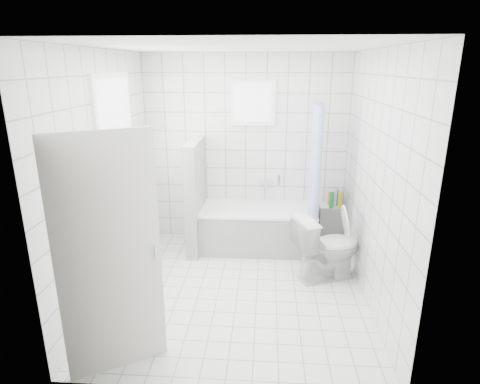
{
  "coord_description": "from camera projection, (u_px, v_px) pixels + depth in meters",
  "views": [
    {
      "loc": [
        0.3,
        -4.01,
        2.43
      ],
      "look_at": [
        -0.0,
        0.35,
        1.05
      ],
      "focal_mm": 30.0,
      "sensor_mm": 36.0,
      "label": 1
    }
  ],
  "objects": [
    {
      "name": "ground",
      "position": [
        238.0,
        289.0,
        4.56
      ],
      "size": [
        3.0,
        3.0,
        0.0
      ],
      "primitive_type": "plane",
      "color": "white",
      "rests_on": "ground"
    },
    {
      "name": "ceiling",
      "position": [
        238.0,
        47.0,
        3.78
      ],
      "size": [
        3.0,
        3.0,
        0.0
      ],
      "primitive_type": "plane",
      "rotation": [
        3.14,
        0.0,
        0.0
      ],
      "color": "white",
      "rests_on": "ground"
    },
    {
      "name": "wall_back",
      "position": [
        246.0,
        150.0,
        5.6
      ],
      "size": [
        2.8,
        0.02,
        2.6
      ],
      "primitive_type": "cube",
      "color": "white",
      "rests_on": "ground"
    },
    {
      "name": "wall_front",
      "position": [
        222.0,
        238.0,
        2.74
      ],
      "size": [
        2.8,
        0.02,
        2.6
      ],
      "primitive_type": "cube",
      "color": "white",
      "rests_on": "ground"
    },
    {
      "name": "wall_left",
      "position": [
        107.0,
        177.0,
        4.26
      ],
      "size": [
        0.02,
        3.0,
        2.6
      ],
      "primitive_type": "cube",
      "color": "white",
      "rests_on": "ground"
    },
    {
      "name": "wall_right",
      "position": [
        375.0,
        182.0,
        4.08
      ],
      "size": [
        0.02,
        3.0,
        2.6
      ],
      "primitive_type": "cube",
      "color": "white",
      "rests_on": "ground"
    },
    {
      "name": "window_left",
      "position": [
        118.0,
        144.0,
        4.45
      ],
      "size": [
        0.01,
        0.9,
        1.4
      ],
      "primitive_type": "cube",
      "color": "white",
      "rests_on": "wall_left"
    },
    {
      "name": "window_back",
      "position": [
        253.0,
        103.0,
        5.35
      ],
      "size": [
        0.5,
        0.01,
        0.5
      ],
      "primitive_type": "cube",
      "color": "white",
      "rests_on": "wall_back"
    },
    {
      "name": "window_sill",
      "position": [
        128.0,
        206.0,
        4.67
      ],
      "size": [
        0.18,
        1.02,
        0.08
      ],
      "primitive_type": "cube",
      "color": "white",
      "rests_on": "wall_left"
    },
    {
      "name": "door",
      "position": [
        109.0,
        259.0,
        3.1
      ],
      "size": [
        0.71,
        0.44,
        2.0
      ],
      "primitive_type": "cube",
      "rotation": [
        0.0,
        0.0,
        -1.04
      ],
      "color": "silver",
      "rests_on": "ground"
    },
    {
      "name": "bathtub",
      "position": [
        258.0,
        228.0,
        5.53
      ],
      "size": [
        1.55,
        0.77,
        0.58
      ],
      "color": "white",
      "rests_on": "ground"
    },
    {
      "name": "partition_wall",
      "position": [
        196.0,
        196.0,
        5.4
      ],
      "size": [
        0.15,
        0.85,
        1.5
      ],
      "primitive_type": "cube",
      "color": "white",
      "rests_on": "ground"
    },
    {
      "name": "tiled_ledge",
      "position": [
        333.0,
        224.0,
        5.71
      ],
      "size": [
        0.4,
        0.24,
        0.55
      ],
      "primitive_type": "cube",
      "color": "white",
      "rests_on": "ground"
    },
    {
      "name": "toilet",
      "position": [
        328.0,
        247.0,
        4.69
      ],
      "size": [
        0.9,
        0.71,
        0.8
      ],
      "primitive_type": "imported",
      "rotation": [
        0.0,
        0.0,
        1.95
      ],
      "color": "white",
      "rests_on": "ground"
    },
    {
      "name": "curtain_rod",
      "position": [
        317.0,
        102.0,
        4.95
      ],
      "size": [
        0.02,
        0.8,
        0.02
      ],
      "primitive_type": "cylinder",
      "rotation": [
        1.57,
        0.0,
        0.0
      ],
      "color": "silver",
      "rests_on": "wall_back"
    },
    {
      "name": "shower_curtain",
      "position": [
        314.0,
        175.0,
        5.09
      ],
      "size": [
        0.14,
        0.48,
        1.78
      ],
      "primitive_type": null,
      "color": "#456DCA",
      "rests_on": "curtain_rod"
    },
    {
      "name": "tub_faucet",
      "position": [
        266.0,
        182.0,
        5.68
      ],
      "size": [
        0.18,
        0.06,
        0.06
      ],
      "primitive_type": "cube",
      "color": "silver",
      "rests_on": "wall_back"
    },
    {
      "name": "sill_bottles",
      "position": [
        130.0,
        192.0,
        4.69
      ],
      "size": [
        0.18,
        0.6,
        0.3
      ],
      "color": "#AF5796",
      "rests_on": "window_sill"
    },
    {
      "name": "ledge_bottles",
      "position": [
        335.0,
        199.0,
        5.56
      ],
      "size": [
        0.18,
        0.18,
        0.24
      ],
      "color": "yellow",
      "rests_on": "tiled_ledge"
    }
  ]
}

